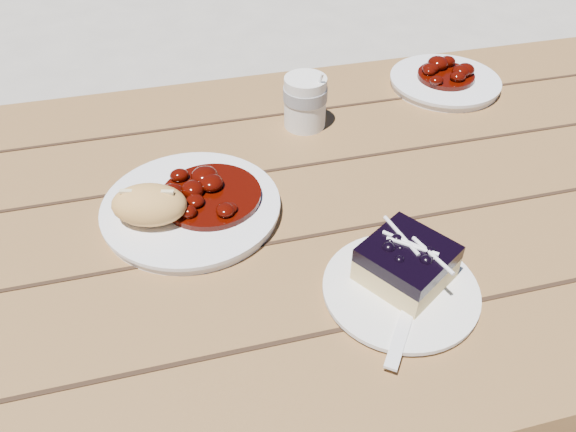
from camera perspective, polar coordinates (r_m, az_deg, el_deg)
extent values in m
cube|color=brown|center=(0.83, -10.47, -1.60)|extent=(2.00, 0.80, 0.05)
cube|color=brown|center=(1.58, 23.20, 1.56)|extent=(0.07, 0.07, 0.70)
cube|color=brown|center=(1.52, -11.91, 6.76)|extent=(1.80, 0.25, 0.04)
cube|color=brown|center=(1.84, 14.68, 4.24)|extent=(0.06, 0.06, 0.42)
cylinder|color=white|center=(0.81, -9.78, 0.78)|extent=(0.25, 0.25, 0.02)
ellipsoid|color=#DDA455|center=(0.78, -13.90, 1.12)|extent=(0.12, 0.09, 0.05)
cylinder|color=white|center=(0.71, 11.34, -7.43)|extent=(0.19, 0.19, 0.01)
cube|color=#E4C77C|center=(0.70, 11.83, -5.25)|extent=(0.13, 0.13, 0.03)
cube|color=black|center=(0.69, 12.12, -3.79)|extent=(0.13, 0.13, 0.02)
cylinder|color=white|center=(0.97, 1.75, 11.49)|extent=(0.07, 0.07, 0.09)
cylinder|color=white|center=(1.15, 15.62, 12.95)|extent=(0.20, 0.20, 0.02)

